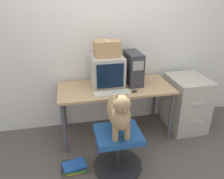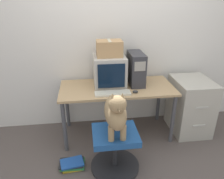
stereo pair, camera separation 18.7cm
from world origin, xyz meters
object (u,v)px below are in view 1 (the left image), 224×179
crt_monitor (107,71)px  office_chair (118,149)px  pc_tower (133,68)px  dog (119,111)px  filing_cabinet (185,103)px  keyboard (112,93)px  book_stack_floor (74,166)px  cardboard_box (107,48)px

crt_monitor → office_chair: 1.01m
crt_monitor → pc_tower: size_ratio=0.97×
dog → filing_cabinet: size_ratio=0.68×
crt_monitor → dog: bearing=-92.3°
keyboard → dog: (-0.03, -0.47, 0.01)m
crt_monitor → pc_tower: 0.35m
office_chair → filing_cabinet: 1.33m
keyboard → office_chair: keyboard is taller
crt_monitor → office_chair: bearing=-92.4°
book_stack_floor → dog: bearing=-10.5°
office_chair → pc_tower: bearing=63.0°
keyboard → filing_cabinet: bearing=9.3°
keyboard → filing_cabinet: size_ratio=0.56×
dog → book_stack_floor: 0.87m
filing_cabinet → book_stack_floor: bearing=-161.2°
pc_tower → book_stack_floor: bearing=-142.0°
office_chair → cardboard_box: cardboard_box is taller
keyboard → cardboard_box: 0.57m
crt_monitor → filing_cabinet: crt_monitor is taller
crt_monitor → keyboard: bearing=-89.7°
keyboard → dog: size_ratio=0.83×
dog → pc_tower: bearing=63.7°
book_stack_floor → keyboard: bearing=35.9°
office_chair → dog: size_ratio=1.06×
keyboard → book_stack_floor: (-0.53, -0.38, -0.70)m
office_chair → filing_cabinet: filing_cabinet is taller
crt_monitor → cardboard_box: bearing=90.0°
dog → book_stack_floor: size_ratio=1.79×
office_chair → filing_cabinet: size_ratio=0.72×
pc_tower → filing_cabinet: 0.96m
crt_monitor → book_stack_floor: 1.23m
pc_tower → book_stack_floor: (-0.88, -0.68, -0.89)m
crt_monitor → cardboard_box: 0.30m
keyboard → book_stack_floor: 0.95m
dog → filing_cabinet: (1.17, 0.66, -0.36)m
pc_tower → filing_cabinet: (0.78, -0.12, -0.55)m
filing_cabinet → dog: bearing=-150.6°
filing_cabinet → cardboard_box: bearing=173.7°
cardboard_box → pc_tower: bearing=-1.1°
pc_tower → keyboard: bearing=-139.1°
book_stack_floor → pc_tower: bearing=38.0°
office_chair → filing_cabinet: bearing=28.6°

